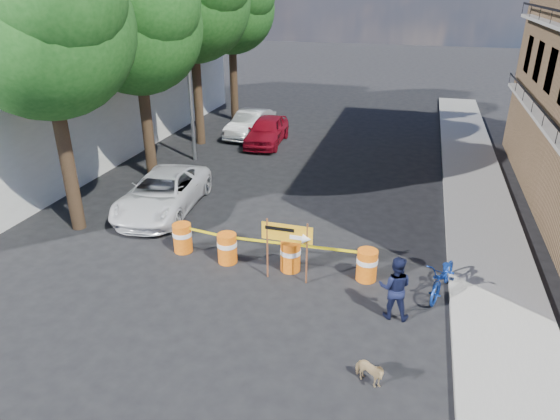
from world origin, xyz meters
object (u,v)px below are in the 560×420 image
Objects in this scene: barrel_far_right at (367,264)px; suv_white at (163,193)px; barrel_far_left at (182,237)px; sedan_red at (267,130)px; dog at (369,372)px; barrel_mid_left at (227,248)px; bicycle at (446,262)px; pedestrian at (395,288)px; sedan_silver at (250,123)px; detour_sign at (293,239)px; barrel_mid_right at (290,255)px.

barrel_far_right is 7.96m from suv_white.
barrel_far_left is 11.35m from sedan_red.
dog is (0.51, -3.95, -0.17)m from barrel_far_right.
bicycle reaches higher than barrel_mid_left.
pedestrian is 2.52m from dog.
sedan_silver is (-8.42, 14.13, -0.16)m from pedestrian.
detour_sign is 4.24m from dog.
barrel_mid_right is 0.55× the size of pedestrian.
sedan_red is at bearing -61.44° from pedestrian.
barrel_far_left is 1.00× the size of barrel_mid_right.
barrel_far_left is 3.42m from barrel_mid_right.
barrel_far_right is 0.22× the size of sedan_red.
bicycle reaches higher than barrel_mid_right.
sedan_silver is at bearing 105.75° from barrel_mid_left.
sedan_silver is at bearing 143.39° from bicycle.
detour_sign is (3.62, -0.73, 0.84)m from barrel_far_left.
barrel_mid_left is 0.50× the size of detour_sign.
pedestrian is (2.73, -0.88, -0.49)m from detour_sign.
barrel_mid_left is at bearing -43.86° from suv_white.
barrel_mid_left is at bearing -16.20° from pedestrian.
barrel_mid_left is at bearing -69.01° from sedan_silver.
suv_white is 9.99m from sedan_silver.
bicycle is at bearing -21.85° from suv_white.
bicycle is 0.47× the size of sedan_red.
pedestrian is 2.30× the size of dog.
dog is at bearing 82.57° from pedestrian.
pedestrian is at bearing 17.89° from dog.
bicycle is 14.27m from sedan_red.
pedestrian is at bearing -25.93° from barrel_mid_right.
barrel_mid_right is at bearing -61.43° from sedan_silver.
sedan_silver is (-0.10, 9.99, -0.02)m from suv_white.
bicycle reaches higher than sedan_red.
bicycle is 15.99m from sedan_silver.
barrel_mid_left is at bearing -178.08° from barrel_mid_right.
suv_white is (-7.51, 2.64, 0.21)m from barrel_far_right.
barrel_mid_right is at bearing -32.19° from suv_white.
barrel_far_right is at bearing -168.12° from bicycle.
barrel_mid_left is 0.22× the size of sedan_red.
barrel_mid_left is 1.00× the size of barrel_far_right.
barrel_far_right is at bearing -61.94° from pedestrian.
sedan_silver reaches higher than dog.
barrel_far_left is 3.21m from suv_white.
bicycle is (7.53, -0.27, 0.49)m from barrel_far_left.
barrel_mid_left is 0.22× the size of sedan_silver.
bicycle is 0.48× the size of sedan_silver.
dog is 16.84m from sedan_red.
barrel_mid_right is 0.47× the size of bicycle.
barrel_mid_right is 0.22× the size of sedan_red.
sedan_red is (-2.32, 11.56, 0.23)m from barrel_mid_left.
barrel_far_right is at bearing 32.31° from dog.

